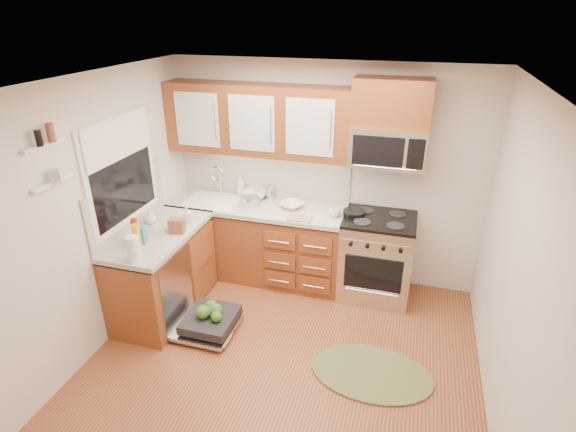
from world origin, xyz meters
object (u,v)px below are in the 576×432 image
(stock_pot, at_px, (251,201))
(bowl_b, at_px, (253,195))
(rug, at_px, (371,373))
(cutting_board, at_px, (299,218))
(paper_towel_roll, at_px, (133,249))
(bowl_a, at_px, (292,205))
(microwave, at_px, (388,146))
(upper_cabinets, at_px, (257,120))
(dishwasher, at_px, (207,322))
(sink, at_px, (214,210))
(cup, at_px, (335,212))
(skillet, at_px, (354,213))
(range, at_px, (376,257))

(stock_pot, relative_size, bowl_b, 0.65)
(rug, distance_m, cutting_board, 1.70)
(rug, relative_size, paper_towel_roll, 4.52)
(rug, xyz_separation_m, bowl_a, (-1.12, 1.32, 0.95))
(paper_towel_roll, bearing_deg, bowl_a, 55.63)
(microwave, relative_size, cutting_board, 2.97)
(upper_cabinets, relative_size, paper_towel_roll, 8.51)
(upper_cabinets, xyz_separation_m, dishwasher, (-0.13, -1.27, -1.77))
(sink, bearing_deg, microwave, 3.85)
(cutting_board, distance_m, bowl_a, 0.31)
(cup, bearing_deg, skillet, 14.26)
(cutting_board, height_order, paper_towel_roll, paper_towel_roll)
(bowl_b, xyz_separation_m, cup, (1.01, -0.21, 0.01))
(range, xyz_separation_m, microwave, (0.00, 0.12, 1.23))
(stock_pot, xyz_separation_m, cup, (0.97, -0.01, -0.01))
(sink, height_order, skillet, skillet)
(cutting_board, bearing_deg, microwave, 21.68)
(range, height_order, paper_towel_roll, paper_towel_roll)
(cutting_board, relative_size, bowl_b, 0.88)
(paper_towel_roll, bearing_deg, upper_cabinets, 68.87)
(dishwasher, height_order, cutting_board, cutting_board)
(dishwasher, bearing_deg, cup, 45.92)
(dishwasher, distance_m, skillet, 1.91)
(microwave, distance_m, paper_towel_roll, 2.64)
(range, relative_size, microwave, 1.25)
(rug, relative_size, bowl_b, 3.75)
(cup, bearing_deg, microwave, 17.94)
(range, height_order, bowl_a, bowl_a)
(dishwasher, relative_size, cup, 5.46)
(range, xyz_separation_m, sink, (-1.93, -0.01, 0.33))
(rug, bearing_deg, cutting_board, 132.07)
(microwave, distance_m, cup, 0.88)
(rug, distance_m, bowl_a, 1.98)
(microwave, bearing_deg, upper_cabinets, 178.98)
(upper_cabinets, distance_m, cup, 1.30)
(skillet, distance_m, cutting_board, 0.60)
(cup, bearing_deg, upper_cabinets, 168.96)
(stock_pot, distance_m, cup, 0.97)
(cutting_board, height_order, cup, cup)
(cutting_board, xyz_separation_m, paper_towel_roll, (-1.19, -1.24, 0.11))
(dishwasher, xyz_separation_m, bowl_a, (0.55, 1.18, 0.86))
(sink, xyz_separation_m, bowl_a, (0.94, 0.06, 0.16))
(range, distance_m, skillet, 0.57)
(dishwasher, xyz_separation_m, stock_pot, (0.09, 1.10, 0.88))
(stock_pot, bearing_deg, range, 1.12)
(upper_cabinets, bearing_deg, paper_towel_roll, -111.13)
(range, xyz_separation_m, stock_pot, (-1.45, -0.03, 0.51))
(sink, distance_m, skillet, 1.66)
(bowl_a, relative_size, cup, 2.00)
(microwave, xyz_separation_m, dishwasher, (-1.54, -1.25, -1.60))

